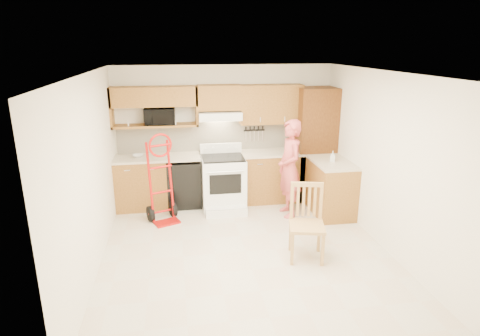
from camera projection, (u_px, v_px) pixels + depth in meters
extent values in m
cube|color=beige|center=(246.00, 252.00, 5.85)|extent=(4.00, 4.50, 0.02)
cube|color=white|center=(246.00, 72.00, 5.12)|extent=(4.00, 4.50, 0.02)
cube|color=white|center=(225.00, 133.00, 7.62)|extent=(4.00, 0.02, 2.50)
cube|color=white|center=(294.00, 247.00, 3.35)|extent=(4.00, 0.02, 2.50)
cube|color=white|center=(90.00, 175.00, 5.17)|extent=(0.02, 4.50, 2.50)
cube|color=white|center=(385.00, 161.00, 5.79)|extent=(0.02, 4.50, 2.50)
cube|color=#EFE1C4|center=(225.00, 136.00, 7.61)|extent=(3.92, 0.03, 0.55)
cube|color=#A16831|center=(142.00, 183.00, 7.32)|extent=(0.90, 0.60, 0.90)
cube|color=black|center=(184.00, 183.00, 7.44)|extent=(0.60, 0.60, 0.85)
cube|color=#A16831|center=(271.00, 177.00, 7.68)|extent=(1.14, 0.60, 0.90)
cube|color=beige|center=(157.00, 158.00, 7.23)|extent=(1.50, 0.63, 0.04)
cube|color=beige|center=(272.00, 153.00, 7.55)|extent=(1.14, 0.63, 0.04)
cube|color=#A16831|center=(331.00, 188.00, 7.06)|extent=(0.60, 1.00, 0.90)
cube|color=beige|center=(332.00, 162.00, 6.93)|extent=(0.63, 1.00, 0.04)
cube|color=brown|center=(314.00, 144.00, 7.64)|extent=(0.70, 0.60, 2.10)
cube|color=#A16831|center=(154.00, 96.00, 7.05)|extent=(1.50, 0.33, 0.34)
cube|color=#A16831|center=(156.00, 126.00, 7.19)|extent=(1.50, 0.33, 0.04)
cube|color=#A16831|center=(219.00, 97.00, 7.23)|extent=(0.76, 0.33, 0.44)
cube|color=#A16831|center=(271.00, 104.00, 7.42)|extent=(1.14, 0.33, 0.70)
cube|color=white|center=(220.00, 115.00, 7.26)|extent=(0.76, 0.46, 0.14)
imported|color=black|center=(160.00, 116.00, 7.16)|extent=(0.54, 0.38, 0.29)
imported|color=#C54D4C|center=(289.00, 169.00, 6.87)|extent=(0.45, 0.64, 1.67)
imported|color=white|center=(333.00, 156.00, 6.90)|extent=(0.10, 0.11, 0.18)
imported|color=white|center=(138.00, 156.00, 7.16)|extent=(0.22, 0.22, 0.05)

